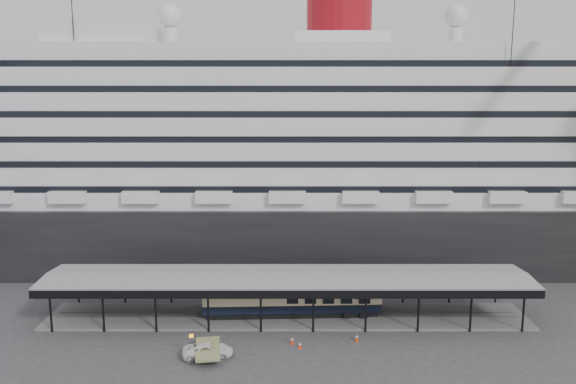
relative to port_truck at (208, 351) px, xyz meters
name	(u,v)px	position (x,y,z in m)	size (l,w,h in m)	color
ground	(287,335)	(7.89, 5.15, -0.69)	(200.00, 200.00, 0.00)	#343436
cruise_ship	(288,142)	(7.94, 37.15, 17.66)	(130.00, 30.00, 43.90)	black
platform_canopy	(287,298)	(7.89, 10.15, 1.67)	(56.00, 9.18, 5.30)	slate
port_truck	(208,351)	(0.00, 0.00, 0.00)	(2.30, 4.99, 1.39)	white
pullman_carriage	(292,297)	(8.50, 10.15, 1.79)	(20.78, 3.54, 20.31)	black
traffic_cone_left	(300,345)	(9.22, 1.94, -0.32)	(0.44, 0.44, 0.76)	#F2330D
traffic_cone_mid	(292,340)	(8.43, 2.98, -0.29)	(0.49, 0.49, 0.81)	red
traffic_cone_right	(357,338)	(15.30, 3.60, -0.28)	(0.44, 0.44, 0.84)	red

